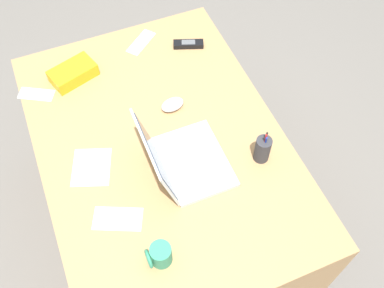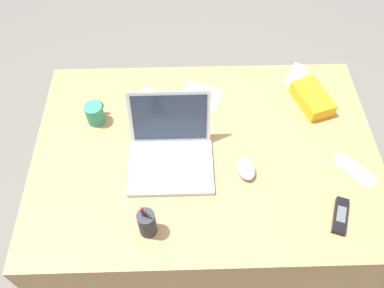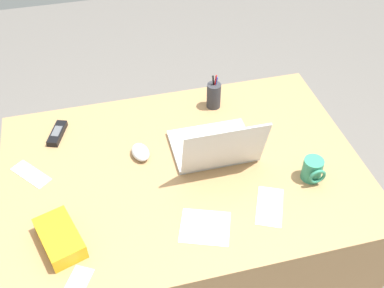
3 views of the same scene
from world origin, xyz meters
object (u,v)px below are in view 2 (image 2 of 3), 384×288
computer_mouse (246,169)px  snack_bag (312,99)px  coffee_mug_white (95,113)px  laptop (170,151)px  pen_holder (147,223)px  cordless_phone (340,216)px

computer_mouse → snack_bag: (0.32, 0.34, 0.01)m
coffee_mug_white → snack_bag: bearing=4.3°
laptop → snack_bag: laptop is taller
coffee_mug_white → pen_holder: pen_holder is taller
coffee_mug_white → cordless_phone: 1.03m
computer_mouse → coffee_mug_white: size_ratio=1.12×
coffee_mug_white → pen_holder: 0.56m
laptop → coffee_mug_white: size_ratio=3.60×
snack_bag → pen_holder: bearing=-140.2°
coffee_mug_white → cordless_phone: (0.91, -0.47, -0.03)m
pen_holder → coffee_mug_white: bearing=115.1°
cordless_phone → computer_mouse: bearing=147.5°
coffee_mug_white → pen_holder: (0.24, -0.50, 0.01)m
laptop → cordless_phone: (0.60, -0.27, -0.04)m
laptop → pen_holder: laptop is taller
laptop → snack_bag: bearing=24.1°
laptop → coffee_mug_white: 0.37m
snack_bag → laptop: bearing=-155.9°
coffee_mug_white → snack_bag: size_ratio=0.46×
computer_mouse → coffee_mug_white: coffee_mug_white is taller
cordless_phone → snack_bag: snack_bag is taller
coffee_mug_white → pen_holder: size_ratio=0.54×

